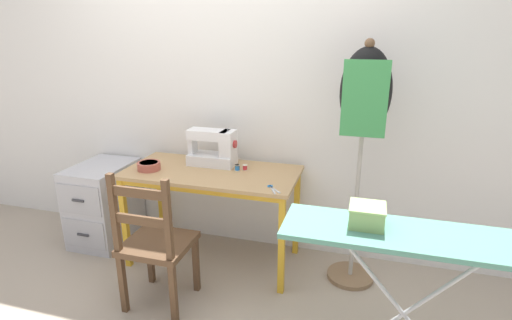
{
  "coord_description": "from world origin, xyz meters",
  "views": [
    {
      "loc": [
        1.05,
        -2.18,
        1.67
      ],
      "look_at": [
        0.34,
        0.27,
        0.83
      ],
      "focal_mm": 28.0,
      "sensor_mm": 36.0,
      "label": 1
    }
  ],
  "objects": [
    {
      "name": "storage_box",
      "position": [
        1.07,
        -0.47,
        0.87
      ],
      "size": [
        0.16,
        0.16,
        0.1
      ],
      "color": "#8EB266",
      "rests_on": "ironing_board"
    },
    {
      "name": "thread_spool_mid_table",
      "position": [
        0.22,
        0.38,
        0.73
      ],
      "size": [
        0.04,
        0.04,
        0.04
      ],
      "color": "red",
      "rests_on": "sewing_table"
    },
    {
      "name": "sewing_table",
      "position": [
        0.0,
        0.28,
        0.63
      ],
      "size": [
        1.23,
        0.6,
        0.71
      ],
      "color": "tan",
      "rests_on": "ground_plane"
    },
    {
      "name": "fabric_bowl",
      "position": [
        -0.44,
        0.2,
        0.74
      ],
      "size": [
        0.16,
        0.16,
        0.06
      ],
      "color": "#B25647",
      "rests_on": "sewing_table"
    },
    {
      "name": "filing_cabinet",
      "position": [
        -0.97,
        0.34,
        0.32
      ],
      "size": [
        0.4,
        0.57,
        0.64
      ],
      "color": "#B7B7BC",
      "rests_on": "ground_plane"
    },
    {
      "name": "scissors",
      "position": [
        0.49,
        0.09,
        0.72
      ],
      "size": [
        0.11,
        0.13,
        0.01
      ],
      "color": "silver",
      "rests_on": "sewing_table"
    },
    {
      "name": "wall_back",
      "position": [
        0.0,
        0.66,
        1.27
      ],
      "size": [
        10.0,
        0.05,
        2.55
      ],
      "color": "silver",
      "rests_on": "ground_plane"
    },
    {
      "name": "wooden_chair",
      "position": [
        -0.14,
        -0.28,
        0.42
      ],
      "size": [
        0.4,
        0.38,
        0.91
      ],
      "color": "#513823",
      "rests_on": "ground_plane"
    },
    {
      "name": "sewing_machine",
      "position": [
        -0.03,
        0.43,
        0.84
      ],
      "size": [
        0.36,
        0.18,
        0.29
      ],
      "color": "white",
      "rests_on": "sewing_table"
    },
    {
      "name": "dress_form",
      "position": [
        1.01,
        0.33,
        1.2
      ],
      "size": [
        0.32,
        0.32,
        1.62
      ],
      "color": "#846647",
      "rests_on": "ground_plane"
    },
    {
      "name": "ironing_board",
      "position": [
        1.28,
        -0.49,
        0.77
      ],
      "size": [
        1.15,
        0.34,
        0.83
      ],
      "color": "#518E7A",
      "rests_on": "ground_plane"
    },
    {
      "name": "ground_plane",
      "position": [
        0.0,
        0.0,
        0.0
      ],
      "size": [
        14.0,
        14.0,
        0.0
      ],
      "primitive_type": "plane",
      "color": "tan"
    },
    {
      "name": "thread_spool_near_machine",
      "position": [
        0.17,
        0.36,
        0.73
      ],
      "size": [
        0.04,
        0.04,
        0.04
      ],
      "color": "#2875C1",
      "rests_on": "sewing_table"
    }
  ]
}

